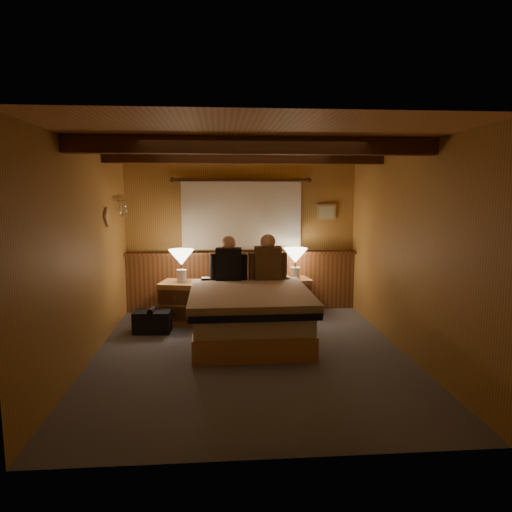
{
  "coord_description": "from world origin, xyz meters",
  "views": [
    {
      "loc": [
        -0.34,
        -5.07,
        1.88
      ],
      "look_at": [
        0.1,
        0.4,
        1.1
      ],
      "focal_mm": 32.0,
      "sensor_mm": 36.0,
      "label": 1
    }
  ],
  "objects": [
    {
      "name": "floor",
      "position": [
        0.0,
        0.0,
        0.0
      ],
      "size": [
        4.2,
        4.2,
        0.0
      ],
      "primitive_type": "plane",
      "color": "slate",
      "rests_on": "ground"
    },
    {
      "name": "ceiling",
      "position": [
        0.0,
        0.0,
        2.4
      ],
      "size": [
        4.2,
        4.2,
        0.0
      ],
      "primitive_type": "plane",
      "rotation": [
        3.14,
        0.0,
        0.0
      ],
      "color": "#DB9552",
      "rests_on": "wall_back"
    },
    {
      "name": "wall_back",
      "position": [
        0.0,
        2.1,
        1.2
      ],
      "size": [
        3.6,
        0.0,
        3.6
      ],
      "primitive_type": "plane",
      "rotation": [
        1.57,
        0.0,
        0.0
      ],
      "color": "#B2843F",
      "rests_on": "floor"
    },
    {
      "name": "wall_left",
      "position": [
        -1.8,
        0.0,
        1.2
      ],
      "size": [
        0.0,
        4.2,
        4.2
      ],
      "primitive_type": "plane",
      "rotation": [
        1.57,
        0.0,
        1.57
      ],
      "color": "#B2843F",
      "rests_on": "floor"
    },
    {
      "name": "wall_right",
      "position": [
        1.8,
        0.0,
        1.2
      ],
      "size": [
        0.0,
        4.2,
        4.2
      ],
      "primitive_type": "plane",
      "rotation": [
        1.57,
        0.0,
        -1.57
      ],
      "color": "#B2843F",
      "rests_on": "floor"
    },
    {
      "name": "wall_front",
      "position": [
        0.0,
        -2.1,
        1.2
      ],
      "size": [
        3.6,
        0.0,
        3.6
      ],
      "primitive_type": "plane",
      "rotation": [
        -1.57,
        0.0,
        0.0
      ],
      "color": "#B2843F",
      "rests_on": "floor"
    },
    {
      "name": "wainscot",
      "position": [
        0.0,
        2.04,
        0.49
      ],
      "size": [
        3.6,
        0.23,
        0.94
      ],
      "color": "brown",
      "rests_on": "wall_back"
    },
    {
      "name": "curtain_window",
      "position": [
        0.0,
        2.03,
        1.52
      ],
      "size": [
        2.18,
        0.09,
        1.11
      ],
      "color": "#4C2513",
      "rests_on": "wall_back"
    },
    {
      "name": "ceiling_beams",
      "position": [
        0.0,
        0.15,
        2.31
      ],
      "size": [
        3.6,
        1.65,
        0.16
      ],
      "color": "#4C2513",
      "rests_on": "ceiling"
    },
    {
      "name": "coat_rail",
      "position": [
        -1.72,
        1.58,
        1.67
      ],
      "size": [
        0.05,
        0.55,
        0.24
      ],
      "color": "silver",
      "rests_on": "wall_left"
    },
    {
      "name": "framed_print",
      "position": [
        1.35,
        2.08,
        1.55
      ],
      "size": [
        0.3,
        0.04,
        0.25
      ],
      "color": "tan",
      "rests_on": "wall_back"
    },
    {
      "name": "bed",
      "position": [
        0.03,
        0.59,
        0.34
      ],
      "size": [
        1.51,
        1.91,
        0.65
      ],
      "rotation": [
        0.0,
        0.0,
        0.01
      ],
      "color": "tan",
      "rests_on": "floor"
    },
    {
      "name": "nightstand_left",
      "position": [
        -0.92,
        1.41,
        0.3
      ],
      "size": [
        0.63,
        0.58,
        0.59
      ],
      "rotation": [
        0.0,
        0.0,
        -0.21
      ],
      "color": "tan",
      "rests_on": "floor"
    },
    {
      "name": "nightstand_right",
      "position": [
        0.77,
        1.75,
        0.27
      ],
      "size": [
        0.56,
        0.52,
        0.55
      ],
      "rotation": [
        0.0,
        0.0,
        0.16
      ],
      "color": "tan",
      "rests_on": "floor"
    },
    {
      "name": "lamp_left",
      "position": [
        -0.89,
        1.39,
        0.92
      ],
      "size": [
        0.36,
        0.36,
        0.47
      ],
      "color": "white",
      "rests_on": "nightstand_left"
    },
    {
      "name": "lamp_right",
      "position": [
        0.8,
        1.71,
        0.88
      ],
      "size": [
        0.36,
        0.36,
        0.47
      ],
      "color": "white",
      "rests_on": "nightstand_right"
    },
    {
      "name": "person_left",
      "position": [
        -0.22,
        1.22,
        0.9
      ],
      "size": [
        0.53,
        0.22,
        0.64
      ],
      "rotation": [
        0.0,
        0.0,
        -0.04
      ],
      "color": "black",
      "rests_on": "bed"
    },
    {
      "name": "person_right",
      "position": [
        0.33,
        1.23,
        0.91
      ],
      "size": [
        0.55,
        0.22,
        0.66
      ],
      "rotation": [
        0.0,
        0.0,
        -0.03
      ],
      "color": "#4E381F",
      "rests_on": "bed"
    },
    {
      "name": "duffel_bag",
      "position": [
        -1.26,
        0.94,
        0.15
      ],
      "size": [
        0.5,
        0.32,
        0.35
      ],
      "rotation": [
        0.0,
        0.0,
        -0.06
      ],
      "color": "black",
      "rests_on": "floor"
    }
  ]
}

